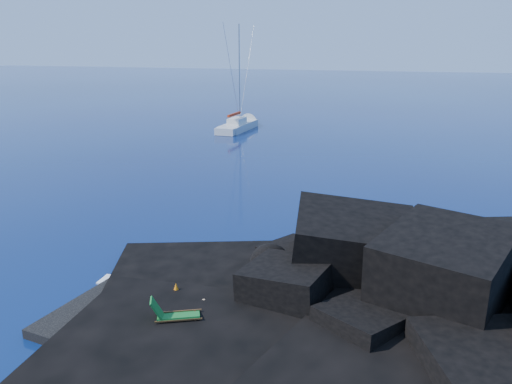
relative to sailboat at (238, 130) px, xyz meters
The scene contains 9 objects.
ground 43.13m from the sailboat, 77.74° to the right, with size 400.00×400.00×0.00m, color #030C37.
headland 44.98m from the sailboat, 60.49° to the right, with size 24.00×24.00×3.60m, color black, non-canonical shape.
beach 43.83m from the sailboat, 71.84° to the right, with size 8.50×6.00×0.70m, color black.
surf_foam 39.75m from the sailboat, 69.14° to the right, with size 10.00×8.00×0.06m, color white, non-canonical shape.
sailboat is the anchor object (origin of this frame).
deck_chair 44.43m from the sailboat, 71.53° to the right, with size 1.66×0.73×1.14m, color #166725, non-canonical shape.
towel 43.04m from the sailboat, 71.20° to the right, with size 1.91×0.91×0.05m, color white.
sunbather 43.05m from the sailboat, 71.20° to the right, with size 1.82×0.47×0.25m, color tan, non-canonical shape.
marker_cone 42.34m from the sailboat, 72.12° to the right, with size 0.36×0.36×0.56m, color orange.
Camera 1 is at (12.51, -13.63, 9.68)m, focal length 35.00 mm.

